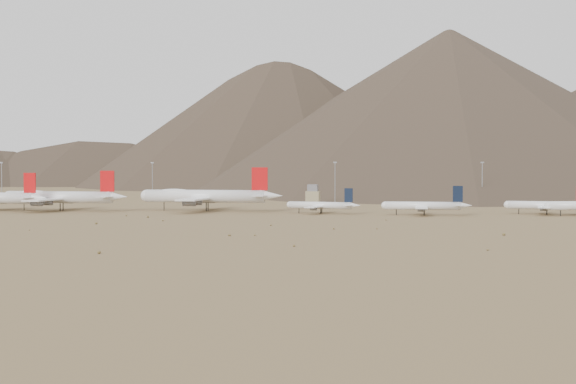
% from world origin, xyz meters
% --- Properties ---
extents(ground, '(3000.00, 3000.00, 0.00)m').
position_xyz_m(ground, '(0.00, 0.00, 0.00)').
color(ground, olive).
rests_on(ground, ground).
extents(mountain_ridge, '(4400.00, 1000.00, 300.00)m').
position_xyz_m(mountain_ridge, '(0.00, 900.00, 150.00)').
color(mountain_ridge, '#4C3B2D').
rests_on(mountain_ridge, ground).
extents(widebody_centre, '(70.00, 53.85, 20.78)m').
position_xyz_m(widebody_centre, '(-89.81, 30.55, 7.16)').
color(widebody_centre, white).
rests_on(widebody_centre, ground).
extents(widebody_east, '(75.65, 57.96, 22.46)m').
position_xyz_m(widebody_east, '(-14.82, 40.23, 7.74)').
color(widebody_east, white).
rests_on(widebody_east, ground).
extents(narrowbody_a, '(37.43, 27.50, 12.53)m').
position_xyz_m(narrowbody_a, '(47.01, 28.20, 4.07)').
color(narrowbody_a, white).
rests_on(narrowbody_a, ground).
extents(narrowbody_b, '(42.24, 30.15, 13.93)m').
position_xyz_m(narrowbody_b, '(96.41, 23.33, 4.52)').
color(narrowbody_b, white).
rests_on(narrowbody_b, ground).
extents(narrowbody_c, '(41.66, 30.26, 13.80)m').
position_xyz_m(narrowbody_c, '(154.17, 38.91, 4.48)').
color(narrowbody_c, white).
rests_on(narrowbody_c, ground).
extents(control_tower, '(8.00, 8.00, 12.00)m').
position_xyz_m(control_tower, '(30.00, 120.00, 5.32)').
color(control_tower, tan).
rests_on(control_tower, ground).
extents(mast_far_west, '(2.00, 0.60, 25.70)m').
position_xyz_m(mast_far_west, '(-174.34, 123.46, 14.20)').
color(mast_far_west, gray).
rests_on(mast_far_west, ground).
extents(mast_west, '(2.00, 0.60, 25.70)m').
position_xyz_m(mast_west, '(-77.46, 138.67, 14.20)').
color(mast_west, gray).
rests_on(mast_west, ground).
extents(mast_centre, '(2.00, 0.60, 25.70)m').
position_xyz_m(mast_centre, '(43.94, 115.04, 14.20)').
color(mast_centre, gray).
rests_on(mast_centre, ground).
extents(mast_east, '(2.00, 0.60, 25.70)m').
position_xyz_m(mast_east, '(130.60, 136.56, 14.20)').
color(mast_east, gray).
rests_on(mast_east, ground).
extents(desert_scrub, '(444.64, 176.25, 0.87)m').
position_xyz_m(desert_scrub, '(36.55, -97.74, 0.34)').
color(desert_scrub, brown).
rests_on(desert_scrub, ground).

